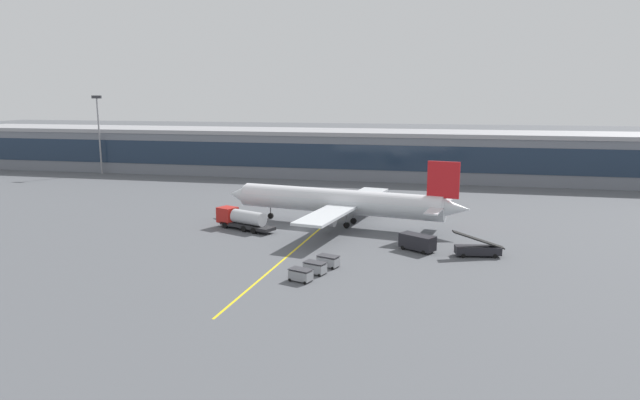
# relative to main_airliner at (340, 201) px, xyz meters

# --- Properties ---
(ground_plane) EXTENTS (700.00, 700.00, 0.00)m
(ground_plane) POSITION_rel_main_airliner_xyz_m (-5.64, -4.00, -4.05)
(ground_plane) COLOR #515459
(apron_lead_in_line) EXTENTS (4.43, 79.91, 0.01)m
(apron_lead_in_line) POSITION_rel_main_airliner_xyz_m (-2.60, -2.00, -4.04)
(apron_lead_in_line) COLOR yellow
(apron_lead_in_line) RESTS_ON ground_plane
(terminal_building) EXTENTS (204.38, 21.24, 12.18)m
(terminal_building) POSITION_rel_main_airliner_xyz_m (-23.38, 58.62, 2.06)
(terminal_building) COLOR slate
(terminal_building) RESTS_ON ground_plane
(main_airliner) EXTENTS (42.28, 33.79, 11.46)m
(main_airliner) POSITION_rel_main_airliner_xyz_m (0.00, 0.00, 0.00)
(main_airliner) COLOR silver
(main_airliner) RESTS_ON ground_plane
(fuel_tanker) EXTENTS (10.92, 6.50, 3.25)m
(fuel_tanker) POSITION_rel_main_airliner_xyz_m (-14.93, -6.36, -2.30)
(fuel_tanker) COLOR #232326
(fuel_tanker) RESTS_ON ground_plane
(belt_loader) EXTENTS (7.02, 2.94, 3.49)m
(belt_loader) POSITION_rel_main_airliner_xyz_m (21.53, -14.05, -3.06)
(belt_loader) COLOR black
(belt_loader) RESTS_ON ground_plane
(crew_van) EXTENTS (5.35, 4.45, 2.30)m
(crew_van) POSITION_rel_main_airliner_xyz_m (13.34, -13.03, -2.73)
(crew_van) COLOR black
(crew_van) RESTS_ON ground_plane
(baggage_cart_0) EXTENTS (3.00, 2.31, 1.48)m
(baggage_cart_0) POSITION_rel_main_airliner_xyz_m (0.81, -29.16, -3.26)
(baggage_cart_0) COLOR gray
(baggage_cart_0) RESTS_ON ground_plane
(baggage_cart_1) EXTENTS (3.00, 2.31, 1.48)m
(baggage_cart_1) POSITION_rel_main_airliner_xyz_m (1.81, -26.12, -3.26)
(baggage_cart_1) COLOR gray
(baggage_cart_1) RESTS_ON ground_plane
(baggage_cart_2) EXTENTS (3.00, 2.31, 1.48)m
(baggage_cart_2) POSITION_rel_main_airliner_xyz_m (2.82, -23.09, -3.26)
(baggage_cart_2) COLOR gray
(baggage_cart_2) RESTS_ON ground_plane
(apron_light_mast_0) EXTENTS (2.80, 0.50, 21.37)m
(apron_light_mast_0) POSITION_rel_main_airliner_xyz_m (-75.77, 46.66, 8.58)
(apron_light_mast_0) COLOR gray
(apron_light_mast_0) RESTS_ON ground_plane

